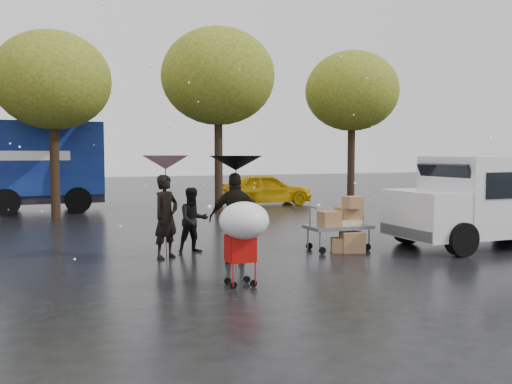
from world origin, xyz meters
name	(u,v)px	position (x,y,z in m)	size (l,w,h in m)	color
ground	(253,265)	(0.00, 0.00, 0.00)	(90.00, 90.00, 0.00)	black
person_pink	(166,217)	(-1.48, 1.36, 0.91)	(0.66, 0.43, 1.81)	black
person_middle	(193,220)	(-0.77, 1.77, 0.75)	(0.73, 0.57, 1.50)	black
person_black	(236,218)	(-0.28, 0.25, 0.94)	(1.10, 0.46, 1.88)	black
umbrella_pink	(165,162)	(-1.48, 1.36, 2.08)	(1.00, 1.00, 2.23)	#4C4C4C
umbrella_black	(236,163)	(-0.28, 0.25, 2.07)	(1.10, 1.10, 2.22)	#4C4C4C
vendor_cart	(342,219)	(2.57, 0.83, 0.73)	(1.52, 0.80, 1.27)	slate
shopping_cart	(244,225)	(-0.85, -1.73, 1.06)	(0.84, 0.84, 1.46)	#BC0E0A
white_van	(492,198)	(6.41, 0.07, 1.16)	(4.91, 2.18, 2.20)	white
box_ground_near	(352,242)	(2.64, 0.47, 0.23)	(0.51, 0.41, 0.46)	#976041
box_ground_far	(341,245)	(2.38, 0.54, 0.17)	(0.43, 0.33, 0.33)	#976041
yellow_taxi	(265,189)	(5.35, 12.07, 0.71)	(1.67, 4.15, 1.42)	yellow
tree_row	(141,78)	(-0.47, 10.00, 5.02)	(21.60, 4.40, 7.12)	black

